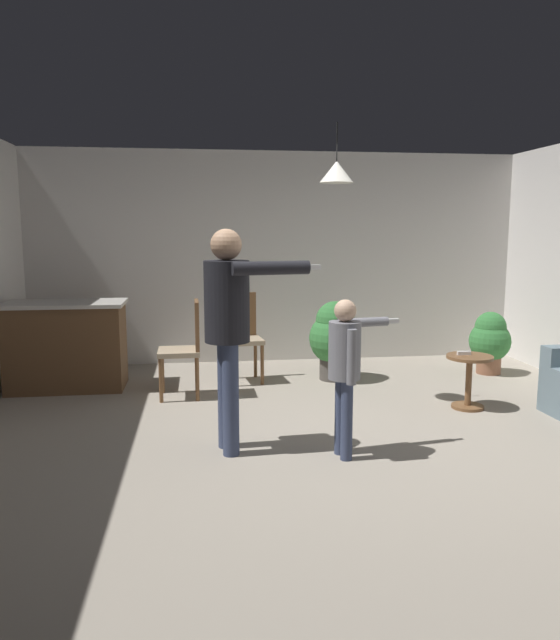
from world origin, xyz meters
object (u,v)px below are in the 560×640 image
Objects in this scene: kitchen_counter at (67,345)px; potted_plant_corner at (490,340)px; spare_remote_on_table at (464,353)px; person_child at (346,360)px; dining_chair_near_wall at (186,345)px; dining_chair_by_counter at (242,333)px; potted_plant_by_wall at (335,337)px; person_adult at (229,316)px; side_table_by_couch at (469,375)px.

potted_plant_corner is at bearing 0.61° from kitchen_counter.
kitchen_counter is at bearing 162.69° from spare_remote_on_table.
person_child is 1.21× the size of dining_chair_near_wall.
potted_plant_by_wall is (1.06, -0.11, -0.04)m from dining_chair_by_counter.
potted_plant_corner is 0.82× the size of potted_plant_by_wall.
person_adult reaches higher than spare_remote_on_table.
person_adult is 3.92m from potted_plant_corner.
person_child is 3.37m from potted_plant_corner.
side_table_by_couch is at bearing 139.59° from dining_chair_by_counter.
kitchen_counter is 2.42× the size of side_table_by_couch.
person_adult is at bearing -146.29° from potted_plant_corner.
potted_plant_corner is at bearing 1.08° from potted_plant_by_wall.
dining_chair_by_counter reaches higher than potted_plant_by_wall.
side_table_by_couch is at bearing -51.23° from potted_plant_by_wall.
dining_chair_near_wall is (-0.37, 1.60, -0.52)m from person_adult.
dining_chair_by_counter is 2.97m from potted_plant_corner.
potted_plant_by_wall is at bearing 0.30° from kitchen_counter.
spare_remote_on_table is at bearing -17.31° from kitchen_counter.
dining_chair_by_counter is at bearing -174.05° from person_child.
potted_plant_by_wall is (-1.90, -0.04, 0.09)m from potted_plant_corner.
person_child is 9.29× the size of spare_remote_on_table.
spare_remote_on_table is at bearing -106.53° from dining_chair_near_wall.
person_adult is at bearing -113.57° from person_child.
side_table_by_couch is at bearing -38.88° from spare_remote_on_table.
person_child is (2.51, -2.33, 0.27)m from kitchen_counter.
dining_chair_near_wall is (1.29, -0.49, 0.07)m from kitchen_counter.
side_table_by_couch is 1.87m from person_child.
person_child is 1.82m from spare_remote_on_table.
potted_plant_corner reaches higher than side_table_by_couch.
potted_plant_corner is (2.36, 2.38, -0.34)m from person_child.
person_child reaches higher than dining_chair_near_wall.
potted_plant_corner is (2.96, -0.07, -0.13)m from dining_chair_by_counter.
side_table_by_couch is 0.52× the size of dining_chair_near_wall.
side_table_by_couch is at bearing -123.56° from potted_plant_corner.
spare_remote_on_table is (1.44, 1.10, -0.21)m from person_child.
dining_chair_near_wall is 1.34× the size of potted_plant_corner.
dining_chair_by_counter is 1.10× the size of potted_plant_by_wall.
dining_chair_by_counter is at bearing 174.32° from potted_plant_by_wall.
side_table_by_couch is 0.57× the size of potted_plant_by_wall.
potted_plant_by_wall is at bearing 128.33° from spare_remote_on_table.
potted_plant_by_wall reaches higher than side_table_by_couch.
dining_chair_by_counter is (-0.61, 2.45, -0.20)m from person_child.
person_child is at bearing -144.36° from side_table_by_couch.
kitchen_counter is 1.90m from dining_chair_by_counter.
dining_chair_near_wall is at bearing -20.97° from kitchen_counter.
kitchen_counter is 9.69× the size of spare_remote_on_table.
dining_chair_near_wall is at bearing -171.35° from potted_plant_corner.
dining_chair_near_wall is at bearing 164.05° from side_table_by_couch.
person_adult reaches higher than kitchen_counter.
spare_remote_on_table is (-0.92, -1.28, 0.13)m from potted_plant_corner.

